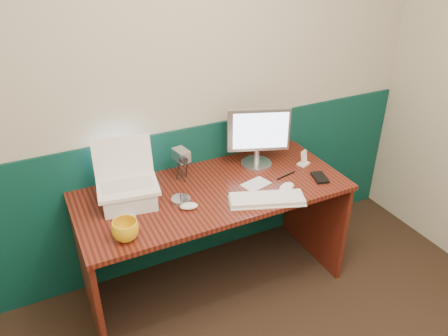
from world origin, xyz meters
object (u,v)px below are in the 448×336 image
keyboard (267,200)px  camcorder (182,164)px  mug (125,230)px  desk (214,239)px  laptop (125,167)px  monitor (257,138)px

keyboard → camcorder: camcorder is taller
keyboard → camcorder: bearing=148.1°
mug → keyboard: bearing=-1.4°
keyboard → camcorder: (-0.34, 0.44, 0.10)m
keyboard → mug: bearing=-160.8°
desk → laptop: laptop is taller
laptop → monitor: (0.86, 0.08, -0.04)m
desk → keyboard: size_ratio=3.84×
monitor → keyboard: size_ratio=0.93×
desk → mug: size_ratio=11.87×
mug → monitor: bearing=21.6°
laptop → mug: size_ratio=2.44×
desk → monitor: (0.38, 0.15, 0.57)m
camcorder → monitor: bearing=-13.7°
keyboard → monitor: bearing=88.7°
laptop → mug: (-0.10, -0.30, -0.18)m
laptop → keyboard: 0.80m
laptop → mug: bearing=-99.6°
desk → monitor: 0.70m
laptop → camcorder: bearing=26.9°
keyboard → mug: size_ratio=3.09×
mug → camcorder: camcorder is taller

